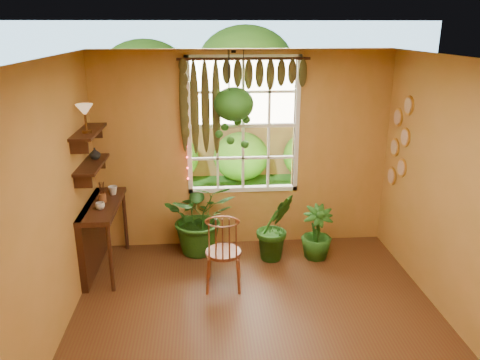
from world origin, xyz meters
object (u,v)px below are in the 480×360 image
(potted_plant_mid, at_px, (275,227))
(hanging_basket, at_px, (234,109))
(windsor_chair, at_px, (223,262))
(potted_plant_left, at_px, (201,217))
(counter_ledge, at_px, (96,229))

(potted_plant_mid, height_order, hanging_basket, hanging_basket)
(potted_plant_mid, relative_size, hanging_basket, 0.75)
(windsor_chair, height_order, potted_plant_left, windsor_chair)
(windsor_chair, relative_size, hanging_basket, 0.93)
(counter_ledge, bearing_deg, potted_plant_left, 16.37)
(counter_ledge, relative_size, potted_plant_mid, 1.31)
(counter_ledge, distance_m, windsor_chair, 1.69)
(windsor_chair, xyz_separation_m, hanging_basket, (0.19, 0.94, 1.66))
(potted_plant_mid, distance_m, hanging_basket, 1.64)
(counter_ledge, xyz_separation_m, potted_plant_left, (1.31, 0.38, -0.03))
(counter_ledge, bearing_deg, windsor_chair, -19.89)
(counter_ledge, height_order, potted_plant_mid, potted_plant_mid)
(potted_plant_left, relative_size, potted_plant_mid, 1.14)
(windsor_chair, bearing_deg, counter_ledge, 164.32)
(counter_ledge, xyz_separation_m, hanging_basket, (1.76, 0.37, 1.43))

